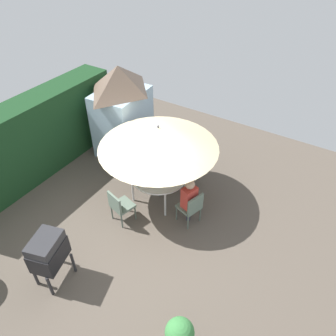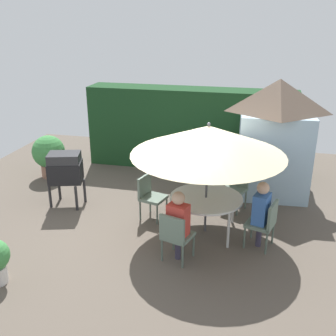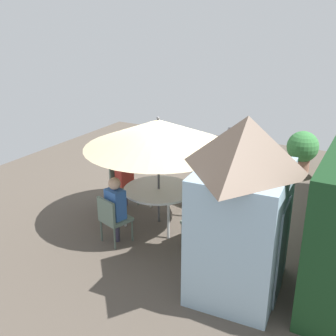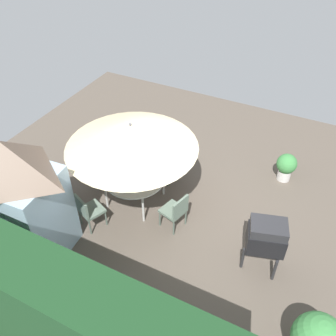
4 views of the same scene
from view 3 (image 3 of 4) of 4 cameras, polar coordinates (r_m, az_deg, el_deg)
name	(u,v)px [view 3 (image 3 of 4)]	position (r m, az deg, el deg)	size (l,w,h in m)	color
ground_plane	(179,203)	(8.95, 1.55, -5.04)	(11.00, 11.00, 0.00)	brown
garden_shed	(242,206)	(5.81, 10.54, -5.33)	(1.74, 1.39, 2.68)	#9EBCD1
patio_table	(159,191)	(7.90, -1.33, -3.27)	(1.39, 1.39, 0.73)	white
patio_umbrella	(158,133)	(7.50, -1.41, 4.94)	(2.82, 2.82, 2.18)	#4C4C51
bbq_grill	(236,145)	(10.34, 9.63, 3.31)	(0.81, 0.68, 1.20)	black
chair_near_shed	(122,182)	(8.79, -6.53, -1.95)	(0.58, 0.58, 0.90)	slate
chair_far_side	(112,217)	(7.31, -7.94, -6.93)	(0.58, 0.57, 0.90)	slate
chair_toward_hedge	(202,221)	(7.12, 4.81, -7.59)	(0.60, 0.61, 0.90)	slate
chair_toward_house	(199,181)	(8.81, 4.39, -1.82)	(0.57, 0.56, 0.90)	slate
potted_plant_by_shed	(302,149)	(11.20, 18.59, 2.64)	(0.83, 0.83, 1.09)	#936651
potted_plant_by_grill	(139,146)	(11.49, -4.09, 3.10)	(0.50, 0.50, 0.74)	silver
person_in_red	(124,172)	(8.63, -6.25, -0.50)	(0.40, 0.33, 1.26)	#CC3D33
person_in_blue	(115,202)	(7.23, -7.50, -4.88)	(0.33, 0.39, 1.26)	#3866B2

